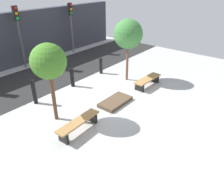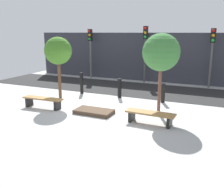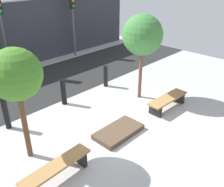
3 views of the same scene
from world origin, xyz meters
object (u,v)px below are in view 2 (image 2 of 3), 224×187
(tree_behind_left_bench, at_px, (58,51))
(bollard_far_left, at_px, (82,83))
(planter_bed, at_px, (94,112))
(bollard_center, at_px, (163,93))
(bench_left, at_px, (43,100))
(bench_right, at_px, (150,115))
(traffic_light_mid_east, at_px, (212,47))
(bollard_left, at_px, (120,88))
(traffic_light_west, at_px, (90,44))
(tree_behind_right_bench, at_px, (161,53))
(traffic_light_mid_west, at_px, (145,44))

(tree_behind_left_bench, relative_size, bollard_far_left, 2.68)
(planter_bed, xyz_separation_m, bollard_center, (2.14, 2.69, 0.37))
(bench_left, distance_m, bench_right, 4.66)
(bench_right, relative_size, tree_behind_left_bench, 0.60)
(bench_right, bearing_deg, traffic_light_mid_east, 80.06)
(bollard_left, height_order, traffic_light_west, traffic_light_west)
(bollard_center, bearing_deg, bench_left, -147.14)
(planter_bed, distance_m, traffic_light_mid_east, 8.19)
(bollard_far_left, bearing_deg, traffic_light_mid_east, 34.82)
(tree_behind_right_bench, height_order, bollard_far_left, tree_behind_right_bench)
(planter_bed, bearing_deg, tree_behind_right_bench, 24.31)
(tree_behind_left_bench, xyz_separation_m, bollard_far_left, (0.20, 1.63, -1.75))
(planter_bed, relative_size, bollard_left, 1.59)
(bollard_center, bearing_deg, traffic_light_mid_west, 117.09)
(bench_right, bearing_deg, bollard_center, 96.22)
(bollard_far_left, height_order, bollard_left, bollard_far_left)
(traffic_light_west, bearing_deg, bollard_center, -34.82)
(traffic_light_mid_east, bearing_deg, traffic_light_west, -180.00)
(bollard_left, bearing_deg, tree_behind_left_bench, -145.01)
(tree_behind_right_bench, bearing_deg, bench_left, -164.96)
(bench_right, xyz_separation_m, bollard_far_left, (-4.47, 2.89, 0.24))
(traffic_light_mid_east, bearing_deg, bench_right, -102.27)
(tree_behind_right_bench, distance_m, traffic_light_west, 8.50)
(tree_behind_left_bench, relative_size, traffic_light_mid_west, 0.84)
(traffic_light_mid_west, bearing_deg, bench_right, -71.73)
(bench_right, height_order, tree_behind_left_bench, tree_behind_left_bench)
(bollard_center, relative_size, traffic_light_mid_west, 0.26)
(tree_behind_right_bench, height_order, traffic_light_mid_east, traffic_light_mid_east)
(bollard_center, relative_size, traffic_light_west, 0.27)
(bench_right, bearing_deg, bollard_left, 131.27)
(traffic_light_mid_east, bearing_deg, bollard_far_left, -145.18)
(bench_right, relative_size, planter_bed, 1.17)
(bench_left, height_order, bollard_left, bollard_left)
(planter_bed, xyz_separation_m, tree_behind_right_bench, (2.33, 1.05, 2.31))
(bollard_left, relative_size, traffic_light_mid_east, 0.28)
(tree_behind_right_bench, bearing_deg, bollard_far_left, 159.93)
(bollard_far_left, distance_m, traffic_light_mid_east, 7.53)
(bench_right, distance_m, tree_behind_right_bench, 2.43)
(bollard_left, bearing_deg, bench_right, -51.06)
(traffic_light_mid_east, bearing_deg, traffic_light_mid_west, 179.99)
(tree_behind_right_bench, xyz_separation_m, traffic_light_mid_east, (1.54, 5.81, -0.06))
(bench_left, distance_m, planter_bed, 2.35)
(bollard_center, bearing_deg, bench_right, -86.12)
(traffic_light_west, relative_size, traffic_light_mid_east, 1.00)
(planter_bed, height_order, tree_behind_left_bench, tree_behind_left_bench)
(tree_behind_right_bench, relative_size, traffic_light_mid_east, 0.93)
(bollard_far_left, bearing_deg, tree_behind_left_bench, -96.84)
(bench_right, relative_size, bollard_center, 1.95)
(tree_behind_left_bench, height_order, bollard_center, tree_behind_left_bench)
(tree_behind_left_bench, height_order, bollard_far_left, tree_behind_left_bench)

